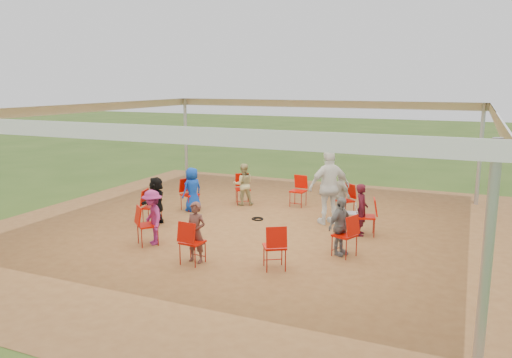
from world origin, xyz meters
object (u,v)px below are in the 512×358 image
at_px(standing_person, 329,187).
at_px(person_seated_6, 196,232).
at_px(chair_4, 190,195).
at_px(cable_coil, 258,219).
at_px(chair_0, 366,217).
at_px(chair_7, 192,242).
at_px(chair_5, 152,207).
at_px(chair_9, 345,236).
at_px(person_seated_5, 153,217).
at_px(chair_2, 298,191).
at_px(person_seated_7, 340,226).
at_px(person_seated_0, 362,210).
at_px(person_seated_1, 341,195).
at_px(person_seated_2, 243,184).
at_px(chair_3, 243,189).
at_px(person_seated_3, 192,189).
at_px(chair_6, 148,225).
at_px(laptop, 355,211).
at_px(chair_8, 275,247).
at_px(person_seated_4, 156,201).
at_px(chair_1, 345,201).

bearing_deg(standing_person, person_seated_6, 23.21).
relative_size(chair_4, cable_coil, 2.77).
height_order(chair_0, chair_7, same).
height_order(chair_5, chair_9, same).
relative_size(chair_5, person_seated_5, 0.73).
relative_size(chair_2, person_seated_7, 0.73).
height_order(person_seated_0, person_seated_1, same).
distance_m(chair_0, chair_2, 3.14).
relative_size(chair_9, person_seated_2, 0.73).
height_order(person_seated_6, person_seated_7, same).
height_order(chair_7, person_seated_6, person_seated_6).
bearing_deg(chair_4, person_seated_7, 90.00).
height_order(chair_3, chair_4, same).
relative_size(person_seated_2, standing_person, 0.65).
xyz_separation_m(chair_2, person_seated_3, (-2.56, -1.69, 0.18)).
bearing_deg(person_seated_1, chair_0, 166.05).
bearing_deg(chair_6, person_seated_7, 54.96).
bearing_deg(chair_5, person_seated_0, 90.00).
relative_size(person_seated_7, laptop, 3.23).
bearing_deg(chair_4, person_seated_1, 125.04).
bearing_deg(chair_8, laptop, 40.36).
bearing_deg(chair_5, chair_9, 72.00).
xyz_separation_m(chair_6, person_seated_3, (-0.63, 3.00, 0.18)).
distance_m(person_seated_4, standing_person, 4.40).
xyz_separation_m(person_seated_5, person_seated_7, (4.01, 0.97, 0.00)).
relative_size(chair_2, person_seated_4, 0.73).
relative_size(chair_2, standing_person, 0.47).
xyz_separation_m(chair_5, person_seated_5, (0.94, -1.31, 0.18)).
xyz_separation_m(chair_4, person_seated_0, (4.95, -0.42, 0.18)).
bearing_deg(person_seated_7, chair_8, 166.05).
distance_m(chair_4, chair_6, 3.14).
relative_size(chair_8, standing_person, 0.47).
xyz_separation_m(chair_7, cable_coil, (-0.10, 3.52, -0.43)).
relative_size(chair_4, person_seated_0, 0.73).
distance_m(chair_8, person_seated_1, 4.23).
xyz_separation_m(chair_3, chair_5, (-1.20, -2.90, 0.00)).
relative_size(chair_1, person_seated_1, 0.73).
relative_size(person_seated_5, person_seated_7, 1.00).
bearing_deg(chair_6, person_seated_3, 142.19).
relative_size(person_seated_1, person_seated_4, 1.00).
relative_size(chair_9, person_seated_3, 0.73).
bearing_deg(person_seated_7, chair_9, -90.00).
distance_m(person_seated_3, person_seated_6, 4.13).
relative_size(chair_1, chair_8, 1.00).
bearing_deg(person_seated_2, standing_person, 130.07).
height_order(chair_2, person_seated_3, person_seated_3).
bearing_deg(chair_9, chair_4, 90.00).
relative_size(chair_1, chair_7, 1.00).
distance_m(chair_7, chair_8, 1.65).
bearing_deg(person_seated_3, chair_6, 34.19).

